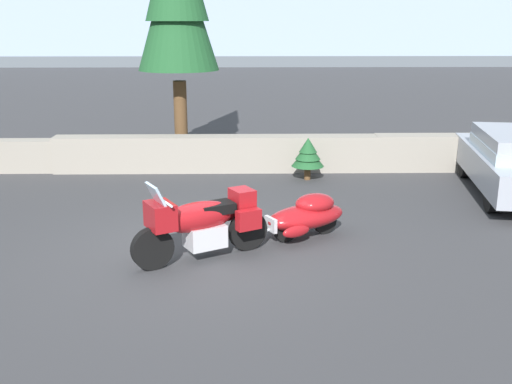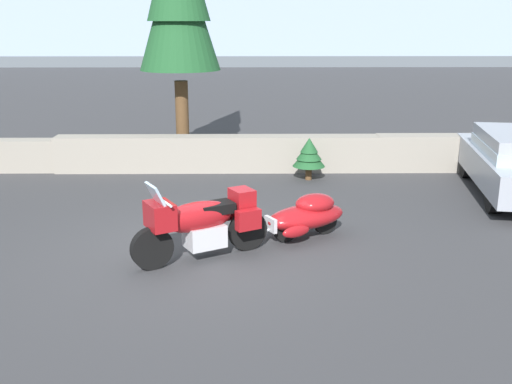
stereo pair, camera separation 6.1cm
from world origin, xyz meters
name	(u,v)px [view 2 (the right image)]	position (x,y,z in m)	size (l,w,h in m)	color
ground_plane	(201,250)	(0.00, 0.00, 0.00)	(80.00, 80.00, 0.00)	#38383A
stone_guard_wall	(246,154)	(0.72, 5.43, 0.44)	(24.00, 0.58, 0.90)	gray
touring_motorcycle	(201,222)	(0.04, -0.37, 0.62)	(2.09, 1.39, 1.33)	black
car_shaped_trailer	(307,215)	(1.79, 0.58, 0.41)	(2.10, 1.38, 0.76)	black
pine_sapling_near	(309,154)	(2.21, 4.55, 0.63)	(0.77, 0.77, 1.01)	brown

